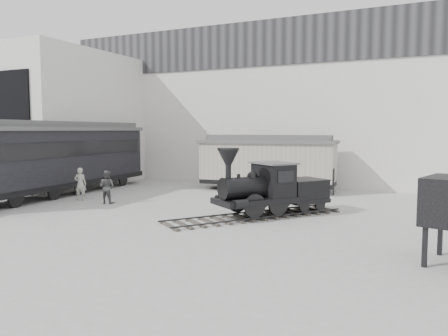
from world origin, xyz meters
The scene contains 8 objects.
ground centered at (0.00, 0.00, 0.00)m, with size 90.00×90.00×0.00m, color #9E9E9B.
north_wall centered at (0.00, 14.98, 5.55)m, with size 34.00×2.51×11.00m.
west_pavilion centered at (-14.50, 9.96, 4.49)m, with size 7.00×12.11×9.00m.
locomotive centered at (2.33, 3.92, 1.09)m, with size 6.47×7.77×2.95m.
boxcar centered at (-0.30, 11.50, 1.82)m, with size 8.62×3.20×3.46m.
passenger_coach centered at (-10.87, 4.87, 2.18)m, with size 3.93×14.88×3.94m.
visitor_a centered at (-8.22, 3.84, 0.88)m, with size 0.64×0.42×1.76m, color #AEB0A1.
visitor_b centered at (-6.26, 3.62, 0.85)m, with size 0.83×0.64×1.70m, color #4D4D4E.
Camera 1 is at (8.47, -14.08, 3.77)m, focal length 35.00 mm.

